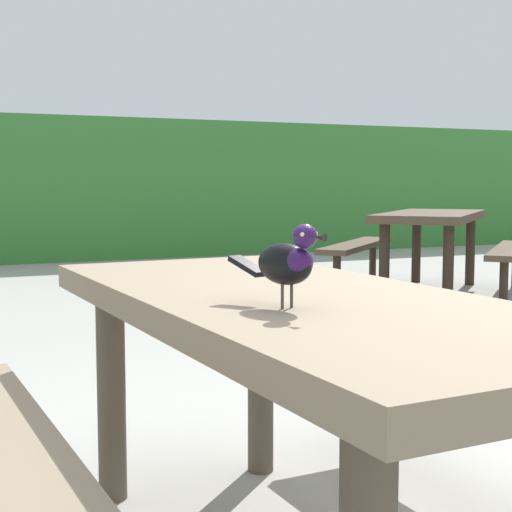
{
  "coord_description": "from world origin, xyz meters",
  "views": [
    {
      "loc": [
        -1.23,
        -1.86,
        1.01
      ],
      "look_at": [
        -0.5,
        -0.23,
        0.84
      ],
      "focal_mm": 54.09,
      "sensor_mm": 36.0,
      "label": 1
    }
  ],
  "objects": [
    {
      "name": "picnic_table_foreground",
      "position": [
        -0.37,
        -0.18,
        0.56
      ],
      "size": [
        1.75,
        1.83,
        0.74
      ],
      "color": "#84725B",
      "rests_on": "ground"
    },
    {
      "name": "picnic_table_mid_left",
      "position": [
        3.12,
        3.89,
        0.56
      ],
      "size": [
        2.4,
        2.4,
        0.74
      ],
      "color": "#473828",
      "rests_on": "ground"
    },
    {
      "name": "bird_grackle",
      "position": [
        -0.49,
        -0.39,
        0.84
      ],
      "size": [
        0.13,
        0.28,
        0.18
      ],
      "color": "black",
      "rests_on": "picnic_table_foreground"
    },
    {
      "name": "hedge_wall",
      "position": [
        0.0,
        8.62,
        0.93
      ],
      "size": [
        28.0,
        1.29,
        1.85
      ],
      "primitive_type": "cube",
      "color": "#387A33",
      "rests_on": "ground"
    }
  ]
}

